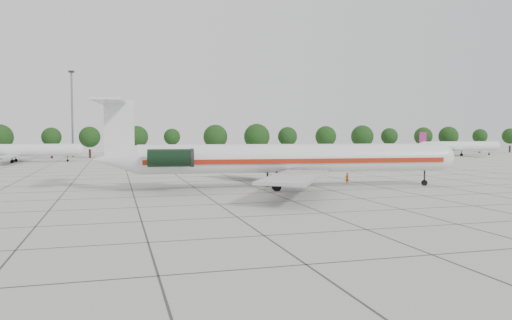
{
  "coord_description": "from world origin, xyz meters",
  "views": [
    {
      "loc": [
        -18.03,
        -65.22,
        7.24
      ],
      "look_at": [
        0.57,
        0.31,
        3.5
      ],
      "focal_mm": 35.0,
      "sensor_mm": 36.0,
      "label": 1
    }
  ],
  "objects_px": {
    "main_airliner": "(277,158)",
    "floodlight_mast": "(72,109)",
    "ground_crew": "(347,178)",
    "bg_airliner_b": "(17,151)",
    "bg_airliner_e": "(459,146)"
  },
  "relations": [
    {
      "from": "main_airliner",
      "to": "floodlight_mast",
      "type": "bearing_deg",
      "value": 114.61
    },
    {
      "from": "ground_crew",
      "to": "bg_airliner_b",
      "type": "distance_m",
      "value": 87.08
    },
    {
      "from": "ground_crew",
      "to": "main_airliner",
      "type": "bearing_deg",
      "value": 4.84
    },
    {
      "from": "main_airliner",
      "to": "bg_airliner_b",
      "type": "height_order",
      "value": "main_airliner"
    },
    {
      "from": "bg_airliner_e",
      "to": "floodlight_mast",
      "type": "height_order",
      "value": "floodlight_mast"
    },
    {
      "from": "floodlight_mast",
      "to": "ground_crew",
      "type": "bearing_deg",
      "value": -65.05
    },
    {
      "from": "main_airliner",
      "to": "bg_airliner_b",
      "type": "xyz_separation_m",
      "value": [
        -42.94,
        70.82,
        -1.05
      ]
    },
    {
      "from": "floodlight_mast",
      "to": "main_airliner",
      "type": "bearing_deg",
      "value": -71.48
    },
    {
      "from": "ground_crew",
      "to": "bg_airliner_e",
      "type": "height_order",
      "value": "bg_airliner_e"
    },
    {
      "from": "ground_crew",
      "to": "floodlight_mast",
      "type": "bearing_deg",
      "value": -73.69
    },
    {
      "from": "main_airliner",
      "to": "ground_crew",
      "type": "bearing_deg",
      "value": 19.57
    },
    {
      "from": "main_airliner",
      "to": "ground_crew",
      "type": "xyz_separation_m",
      "value": [
        11.26,
        2.7,
        -3.17
      ]
    },
    {
      "from": "main_airliner",
      "to": "bg_airliner_e",
      "type": "height_order",
      "value": "main_airliner"
    },
    {
      "from": "main_airliner",
      "to": "ground_crew",
      "type": "relative_size",
      "value": 30.17
    },
    {
      "from": "bg_airliner_b",
      "to": "main_airliner",
      "type": "bearing_deg",
      "value": -58.77
    }
  ]
}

